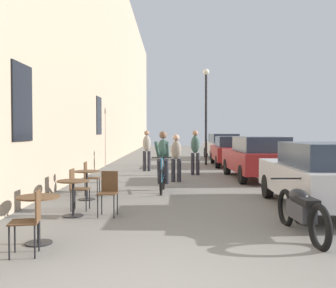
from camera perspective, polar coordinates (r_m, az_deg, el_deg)
The scene contains 18 objects.
building_facade_left at distance 18.63m, azimuth -10.90°, elevation 15.31°, with size 0.54×68.00×12.11m.
cafe_table_near at distance 6.16m, azimuth -18.72°, elevation -9.19°, with size 0.64×0.64×0.72m.
cafe_chair_near_toward_street at distance 5.63m, azimuth -19.83°, elevation -10.27°, with size 0.44×0.44×0.89m.
cafe_table_mid at distance 7.93m, azimuth -13.93°, elevation -6.71°, with size 0.64×0.64×0.72m.
cafe_chair_mid_toward_street at distance 7.86m, azimuth -8.84°, elevation -6.77°, with size 0.40×0.40×0.89m.
cafe_chair_mid_toward_wall at distance 8.53m, azimuth -13.41°, elevation -6.13°, with size 0.39×0.39×0.89m.
cafe_table_far at distance 9.77m, azimuth -12.00°, elevation -5.09°, with size 0.64×0.64×0.72m.
cafe_chair_far_toward_street at distance 10.43m, azimuth -11.62°, elevation -4.67°, with size 0.39×0.39×0.89m.
cyclist_on_bicycle at distance 10.92m, azimuth -0.78°, elevation -2.81°, with size 0.52×1.76×1.74m.
pedestrian_near at distance 12.94m, azimuth 1.22°, elevation -1.68°, with size 0.34×0.25×1.61m.
pedestrian_mid at distance 15.05m, azimuth 4.07°, elevation -0.86°, with size 0.34×0.24×1.76m.
pedestrian_far at distance 16.56m, azimuth -3.19°, elevation -0.62°, with size 0.36×0.27×1.75m.
street_lamp at distance 19.65m, azimuth 5.68°, elevation 5.93°, with size 0.32×0.32×4.90m.
parked_car_nearest at distance 8.93m, azimuth 21.64°, elevation -4.29°, with size 1.81×4.14×1.46m.
parked_car_second at distance 14.06m, azimuth 13.13°, elevation -1.91°, with size 1.92×4.33×1.52m.
parked_car_third at distance 19.28m, azimuth 9.37°, elevation -0.97°, with size 1.84×4.19×1.48m.
parked_car_fourth at distance 24.55m, azimuth 8.05°, elevation -0.26°, with size 2.01×4.50×1.58m.
parked_motorcycle at distance 6.70m, azimuth 19.21°, elevation -9.33°, with size 0.62×2.15×0.92m.
Camera 1 is at (0.07, -3.76, 1.68)m, focal length 40.95 mm.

